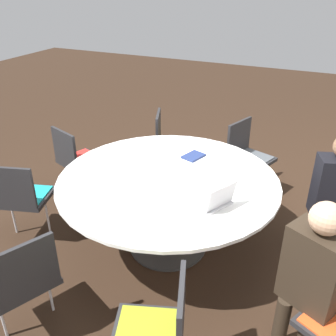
{
  "coord_description": "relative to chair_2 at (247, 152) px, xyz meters",
  "views": [
    {
      "loc": [
        2.59,
        1.18,
        2.35
      ],
      "look_at": [
        0.0,
        0.0,
        0.85
      ],
      "focal_mm": 40.0,
      "sensor_mm": 36.0,
      "label": 1
    }
  ],
  "objects": [
    {
      "name": "ground_plane",
      "position": [
        1.31,
        -0.4,
        -0.51
      ],
      "size": [
        16.0,
        16.0,
        0.0
      ],
      "primitive_type": "plane",
      "color": "black"
    },
    {
      "name": "conference_table",
      "position": [
        1.31,
        -0.4,
        0.12
      ],
      "size": [
        1.94,
        1.94,
        0.75
      ],
      "color": "#333333",
      "rests_on": "ground_plane"
    },
    {
      "name": "chair_2",
      "position": [
        0.0,
        0.0,
        0.0
      ],
      "size": [
        0.56,
        0.54,
        0.86
      ],
      "rotation": [
        0.0,
        0.0,
        5.94
      ],
      "color": "#262628",
      "rests_on": "ground_plane"
    },
    {
      "name": "chair_3",
      "position": [
        0.06,
        -0.96,
        0.0
      ],
      "size": [
        0.56,
        0.55,
        0.86
      ],
      "rotation": [
        0.0,
        0.0,
        6.66
      ],
      "color": "#262628",
      "rests_on": "ground_plane"
    },
    {
      "name": "chair_4",
      "position": [
        0.91,
        -1.71,
        0.0
      ],
      "size": [
        0.54,
        0.56,
        0.86
      ],
      "rotation": [
        0.0,
        0.0,
        7.51
      ],
      "color": "#262628",
      "rests_on": "ground_plane"
    },
    {
      "name": "chair_5",
      "position": [
        1.77,
        -1.69,
        0.0
      ],
      "size": [
        0.53,
        0.54,
        0.86
      ],
      "rotation": [
        0.0,
        0.0,
        8.15
      ],
      "color": "#262628",
      "rests_on": "ground_plane"
    },
    {
      "name": "chair_6",
      "position": [
        2.58,
        -0.91,
        0.0
      ],
      "size": [
        0.57,
        0.56,
        0.86
      ],
      "rotation": [
        0.0,
        0.0,
        9.0
      ],
      "color": "#262628",
      "rests_on": "ground_plane"
    },
    {
      "name": "chair_7",
      "position": [
        2.58,
        0.12,
        0.0
      ],
      "size": [
        0.55,
        0.54,
        0.86
      ],
      "rotation": [
        0.0,
        0.0,
        9.76
      ],
      "color": "#262628",
      "rests_on": "ground_plane"
    },
    {
      "name": "person_0",
      "position": [
        1.96,
        0.87,
        0.19
      ],
      "size": [
        0.36,
        0.42,
        1.21
      ],
      "rotation": [
        0.0,
        0.0,
        4.25
      ],
      "color": "#2D2319",
      "rests_on": "ground_plane"
    },
    {
      "name": "person_1",
      "position": [
        0.85,
        0.95,
        0.19
      ],
      "size": [
        0.34,
        0.41,
        1.21
      ],
      "rotation": [
        0.0,
        0.0,
        5.05
      ],
      "color": "black",
      "rests_on": "ground_plane"
    },
    {
      "name": "laptop",
      "position": [
        1.56,
        0.11,
        0.29
      ],
      "size": [
        0.36,
        0.35,
        0.21
      ],
      "rotation": [
        0.0,
        0.0,
        -0.46
      ],
      "color": "silver",
      "rests_on": "conference_table"
    },
    {
      "name": "spiral_notebook",
      "position": [
        0.83,
        -0.35,
        0.25
      ],
      "size": [
        0.25,
        0.21,
        0.02
      ],
      "color": "navy",
      "rests_on": "conference_table"
    },
    {
      "name": "handbag",
      "position": [
        0.22,
        -1.51,
        -0.37
      ],
      "size": [
        0.36,
        0.16,
        0.28
      ],
      "color": "#661E56",
      "rests_on": "ground_plane"
    }
  ]
}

